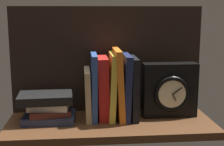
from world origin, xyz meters
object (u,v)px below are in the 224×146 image
(book_red_requiem, at_px, (103,88))
(book_orange_pandolfini, at_px, (118,84))
(book_navy_bierce, at_px, (125,86))
(book_black_skeptic, at_px, (133,87))
(book_yellow_seinlanguage, at_px, (112,86))
(framed_clock, at_px, (170,90))
(book_tan_shortstories, at_px, (88,94))
(book_stack_side, at_px, (48,107))
(book_blue_modern, at_px, (94,86))

(book_red_requiem, distance_m, book_orange_pandolfini, 0.06)
(book_navy_bierce, xyz_separation_m, book_black_skeptic, (0.03, 0.00, -0.00))
(book_yellow_seinlanguage, distance_m, book_black_skeptic, 0.07)
(book_navy_bierce, bearing_deg, framed_clock, -2.56)
(book_tan_shortstories, height_order, book_black_skeptic, book_black_skeptic)
(book_navy_bierce, bearing_deg, book_orange_pandolfini, 180.00)
(book_tan_shortstories, xyz_separation_m, book_yellow_seinlanguage, (0.08, 0.00, 0.03))
(framed_clock, bearing_deg, book_red_requiem, 178.30)
(book_orange_pandolfini, bearing_deg, book_black_skeptic, 0.00)
(framed_clock, distance_m, book_stack_side, 0.43)
(book_black_skeptic, xyz_separation_m, framed_clock, (0.13, -0.01, -0.01))
(book_blue_modern, bearing_deg, book_yellow_seinlanguage, 0.00)
(book_yellow_seinlanguage, relative_size, framed_clock, 1.19)
(book_orange_pandolfini, xyz_separation_m, framed_clock, (0.18, -0.01, -0.03))
(book_red_requiem, bearing_deg, book_navy_bierce, 0.00)
(book_navy_bierce, bearing_deg, book_blue_modern, 180.00)
(book_red_requiem, distance_m, book_stack_side, 0.20)
(book_yellow_seinlanguage, xyz_separation_m, book_orange_pandolfini, (0.02, 0.00, 0.01))
(book_tan_shortstories, relative_size, book_stack_side, 0.90)
(book_black_skeptic, bearing_deg, book_yellow_seinlanguage, 180.00)
(book_yellow_seinlanguage, xyz_separation_m, framed_clock, (0.20, -0.01, -0.02))
(book_orange_pandolfini, bearing_deg, book_yellow_seinlanguage, 180.00)
(book_stack_side, bearing_deg, book_red_requiem, 5.55)
(book_blue_modern, xyz_separation_m, book_black_skeptic, (0.14, 0.00, -0.01))
(book_yellow_seinlanguage, bearing_deg, framed_clock, -1.96)
(book_blue_modern, distance_m, book_yellow_seinlanguage, 0.06)
(book_black_skeptic, height_order, book_stack_side, book_black_skeptic)
(book_blue_modern, distance_m, framed_clock, 0.27)
(book_red_requiem, height_order, book_orange_pandolfini, book_orange_pandolfini)
(book_tan_shortstories, distance_m, framed_clock, 0.29)
(book_stack_side, bearing_deg, book_blue_modern, 6.63)
(book_orange_pandolfini, height_order, book_black_skeptic, book_orange_pandolfini)
(book_blue_modern, relative_size, book_yellow_seinlanguage, 1.00)
(book_navy_bierce, bearing_deg, book_stack_side, -176.09)
(book_yellow_seinlanguage, bearing_deg, book_blue_modern, 180.00)
(book_blue_modern, height_order, book_yellow_seinlanguage, same)
(book_tan_shortstories, distance_m, book_yellow_seinlanguage, 0.09)
(book_tan_shortstories, height_order, book_orange_pandolfini, book_orange_pandolfini)
(book_black_skeptic, bearing_deg, framed_clock, -3.06)
(book_blue_modern, height_order, book_red_requiem, book_blue_modern)
(book_navy_bierce, height_order, book_stack_side, book_navy_bierce)
(book_black_skeptic, bearing_deg, book_navy_bierce, 180.00)
(book_blue_modern, bearing_deg, book_black_skeptic, 0.00)
(book_black_skeptic, relative_size, book_stack_side, 1.12)
(book_blue_modern, relative_size, framed_clock, 1.19)
(book_yellow_seinlanguage, distance_m, book_stack_side, 0.23)
(book_yellow_seinlanguage, height_order, book_orange_pandolfini, book_orange_pandolfini)
(book_navy_bierce, relative_size, book_stack_side, 1.16)
(book_tan_shortstories, relative_size, book_orange_pandolfini, 0.71)
(book_blue_modern, xyz_separation_m, book_orange_pandolfini, (0.09, 0.00, 0.01))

